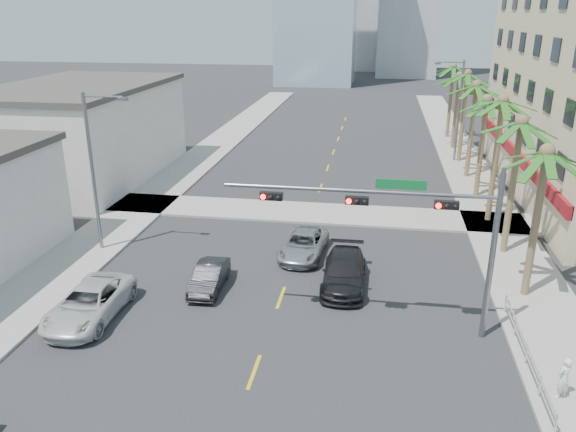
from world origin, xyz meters
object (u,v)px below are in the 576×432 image
(car_parked_far, at_px, (89,303))
(car_lane_right, at_px, (344,272))
(car_lane_center, at_px, (303,244))
(traffic_signal_mast, at_px, (413,221))
(car_lane_left, at_px, (209,277))
(pedestrian, at_px, (564,378))

(car_parked_far, height_order, car_lane_right, car_lane_right)
(car_lane_center, bearing_deg, car_parked_far, -131.42)
(traffic_signal_mast, xyz_separation_m, car_lane_left, (-9.45, 2.42, -4.43))
(car_lane_left, height_order, car_lane_center, car_lane_center)
(traffic_signal_mast, bearing_deg, car_parked_far, -175.12)
(car_lane_right, bearing_deg, car_parked_far, -156.19)
(car_lane_center, bearing_deg, pedestrian, -41.62)
(traffic_signal_mast, bearing_deg, car_lane_right, 127.07)
(traffic_signal_mast, xyz_separation_m, car_parked_far, (-13.91, -1.19, -4.31))
(car_parked_far, height_order, car_lane_center, car_parked_far)
(car_lane_left, distance_m, car_lane_right, 6.71)
(car_lane_left, height_order, car_lane_right, car_lane_right)
(car_parked_far, relative_size, car_lane_right, 1.04)
(car_lane_left, xyz_separation_m, car_lane_right, (6.56, 1.40, 0.12))
(pedestrian, bearing_deg, traffic_signal_mast, -70.16)
(car_parked_far, distance_m, car_lane_center, 11.92)
(car_lane_right, bearing_deg, car_lane_left, -168.56)
(car_lane_center, bearing_deg, traffic_signal_mast, -48.77)
(traffic_signal_mast, relative_size, pedestrian, 6.95)
(pedestrian, bearing_deg, car_lane_left, -57.14)
(car_lane_center, relative_size, pedestrian, 3.03)
(car_lane_center, height_order, pedestrian, pedestrian)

